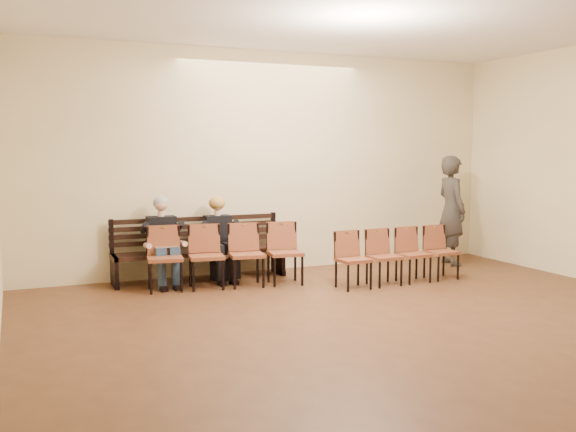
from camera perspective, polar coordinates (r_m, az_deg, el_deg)
name	(u,v)px	position (r m, az deg, el deg)	size (l,w,h in m)	color
ground	(472,363)	(6.27, 16.06, -12.45)	(10.00, 10.00, 0.00)	brown
room_walls	(428,90)	(6.61, 12.31, 10.86)	(8.02, 10.01, 3.51)	#F8E9B1
bench	(200,265)	(9.73, -7.79, -4.33)	(2.60, 0.90, 0.45)	black
seated_man	(163,243)	(9.41, -11.04, -2.37)	(0.51, 0.70, 1.22)	black
seated_woman	(220,243)	(9.63, -6.10, -2.37)	(0.49, 0.67, 1.13)	black
laptop	(165,248)	(9.22, -10.89, -2.85)	(0.30, 0.24, 0.22)	silver
water_bottle	(231,245)	(9.38, -5.05, -2.57)	(0.07, 0.07, 0.23)	silver
bag	(225,270)	(9.72, -5.59, -4.81)	(0.38, 0.26, 0.28)	black
passerby	(452,202)	(11.16, 14.34, 1.19)	(0.77, 0.51, 2.12)	#322E29
chair_row_front	(227,256)	(9.13, -5.49, -3.55)	(2.19, 0.49, 0.90)	brown
chair_row_back	(399,256)	(9.48, 9.84, -3.52)	(1.97, 0.44, 0.81)	brown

